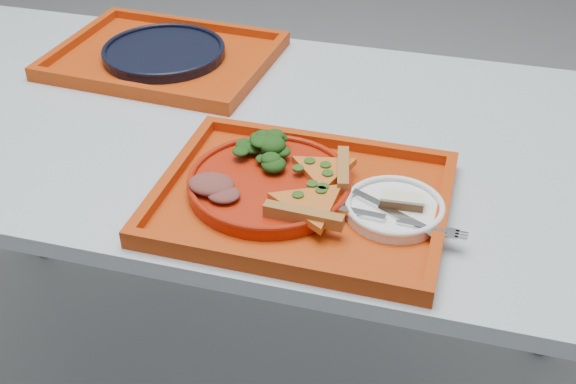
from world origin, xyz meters
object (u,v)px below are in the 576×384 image
object	(u,v)px
tray_far	(165,59)
dinner_plate	(270,185)
tray_main	(302,202)
dessert_bar	(402,201)
navy_plate	(164,53)

from	to	relation	value
tray_far	dinner_plate	world-z (taller)	dinner_plate
tray_main	tray_far	distance (m)	0.59
tray_main	dessert_bar	size ratio (longest dim) A/B	6.79
dinner_plate	navy_plate	size ratio (longest dim) A/B	1.00
navy_plate	dessert_bar	size ratio (longest dim) A/B	3.92
dinner_plate	navy_plate	distance (m)	0.54
tray_main	tray_far	world-z (taller)	same
tray_main	navy_plate	xyz separation A→B (m)	(-0.41, 0.42, 0.01)
navy_plate	dessert_bar	xyz separation A→B (m)	(0.57, -0.42, 0.02)
navy_plate	tray_far	bearing A→B (deg)	0.00
tray_main	dinner_plate	world-z (taller)	dinner_plate
dessert_bar	tray_far	bearing A→B (deg)	140.26
navy_plate	dessert_bar	bearing A→B (deg)	-36.15
dinner_plate	dessert_bar	bearing A→B (deg)	-1.49
navy_plate	tray_main	bearing A→B (deg)	-45.43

